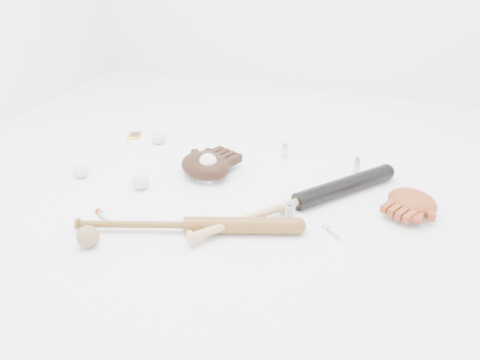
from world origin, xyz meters
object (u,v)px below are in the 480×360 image
(bat_wood, at_px, (187,225))
(pedestal, at_px, (208,175))
(bat_dark, at_px, (299,201))
(glove_dark, at_px, (206,165))

(bat_wood, distance_m, pedestal, 0.41)
(bat_dark, distance_m, glove_dark, 0.48)
(bat_wood, relative_size, pedestal, 11.05)
(glove_dark, distance_m, pedestal, 0.05)
(bat_wood, xyz_separation_m, glove_dark, (-0.10, 0.43, 0.02))
(bat_wood, relative_size, glove_dark, 3.03)
(bat_wood, distance_m, glove_dark, 0.44)
(glove_dark, relative_size, pedestal, 3.65)
(bat_dark, relative_size, glove_dark, 3.56)
(glove_dark, bearing_deg, bat_wood, -54.15)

